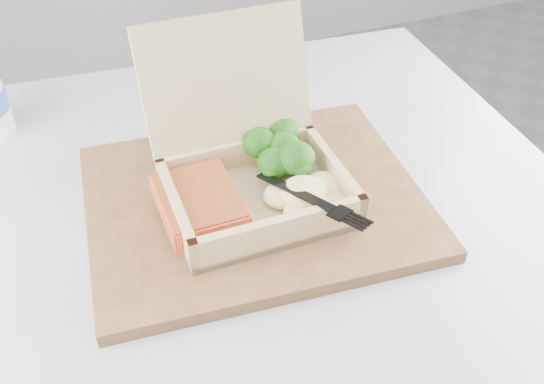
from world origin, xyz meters
name	(u,v)px	position (x,y,z in m)	size (l,w,h in m)	color
cafe_table	(249,326)	(-0.49, 0.26, 0.55)	(0.88, 0.88, 0.73)	black
serving_tray	(254,200)	(-0.47, 0.28, 0.74)	(0.38, 0.30, 0.02)	brown
takeout_container	(247,159)	(-0.47, 0.30, 0.80)	(0.20, 0.21, 0.18)	tan
salmon_fillet	(199,203)	(-0.53, 0.27, 0.77)	(0.08, 0.11, 0.02)	#E65A2D
broccoli_pile	(284,152)	(-0.42, 0.31, 0.78)	(0.10, 0.10, 0.04)	#2C6F18
mashed_potatoes	(304,193)	(-0.42, 0.24, 0.78)	(0.09, 0.08, 0.03)	beige
plastic_fork	(282,182)	(-0.44, 0.25, 0.79)	(0.07, 0.15, 0.02)	black
receipt	(243,106)	(-0.40, 0.49, 0.73)	(0.08, 0.15, 0.00)	silver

